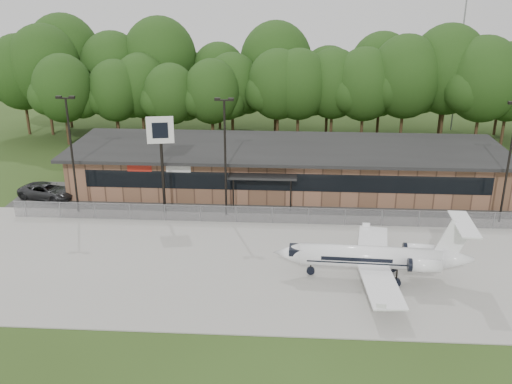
# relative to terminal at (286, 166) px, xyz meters

# --- Properties ---
(ground) EXTENTS (160.00, 160.00, 0.00)m
(ground) POSITION_rel_terminal_xyz_m (0.00, -23.94, -2.18)
(ground) COLOR #2C4017
(ground) RESTS_ON ground
(apron) EXTENTS (64.00, 18.00, 0.08)m
(apron) POSITION_rel_terminal_xyz_m (0.00, -15.94, -2.14)
(apron) COLOR #9E9B93
(apron) RESTS_ON ground
(parking_lot) EXTENTS (50.00, 9.00, 0.06)m
(parking_lot) POSITION_rel_terminal_xyz_m (0.00, -4.44, -2.15)
(parking_lot) COLOR #383835
(parking_lot) RESTS_ON ground
(terminal) EXTENTS (41.00, 11.65, 4.30)m
(terminal) POSITION_rel_terminal_xyz_m (0.00, 0.00, 0.00)
(terminal) COLOR #8C5E46
(terminal) RESTS_ON ground
(fence) EXTENTS (46.00, 0.04, 1.52)m
(fence) POSITION_rel_terminal_xyz_m (0.00, -8.94, -1.40)
(fence) COLOR gray
(fence) RESTS_ON ground
(treeline) EXTENTS (72.00, 12.00, 15.00)m
(treeline) POSITION_rel_terminal_xyz_m (0.00, 18.06, 5.32)
(treeline) COLOR #183611
(treeline) RESTS_ON ground
(radio_mast) EXTENTS (0.20, 0.20, 25.00)m
(radio_mast) POSITION_rel_terminal_xyz_m (22.00, 24.06, 10.32)
(radio_mast) COLOR gray
(radio_mast) RESTS_ON ground
(light_pole_left) EXTENTS (1.55, 0.30, 10.23)m
(light_pole_left) POSITION_rel_terminal_xyz_m (-18.00, -7.44, 3.80)
(light_pole_left) COLOR black
(light_pole_left) RESTS_ON ground
(light_pole_mid) EXTENTS (1.55, 0.30, 10.23)m
(light_pole_mid) POSITION_rel_terminal_xyz_m (-5.00, -7.44, 3.80)
(light_pole_mid) COLOR black
(light_pole_mid) RESTS_ON ground
(light_pole_right) EXTENTS (1.55, 0.30, 10.23)m
(light_pole_right) POSITION_rel_terminal_xyz_m (18.00, -7.44, 3.80)
(light_pole_right) COLOR black
(light_pole_right) RESTS_ON ground
(business_jet) EXTENTS (13.35, 11.88, 4.50)m
(business_jet) POSITION_rel_terminal_xyz_m (6.37, -17.83, -0.57)
(business_jet) COLOR white
(business_jet) RESTS_ON ground
(suv) EXTENTS (5.71, 3.61, 1.47)m
(suv) POSITION_rel_terminal_xyz_m (-22.00, -4.38, -1.44)
(suv) COLOR #323335
(suv) RESTS_ON ground
(pole_sign) EXTENTS (2.25, 0.67, 8.55)m
(pole_sign) POSITION_rel_terminal_xyz_m (-10.41, -7.14, 4.36)
(pole_sign) COLOR black
(pole_sign) RESTS_ON ground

